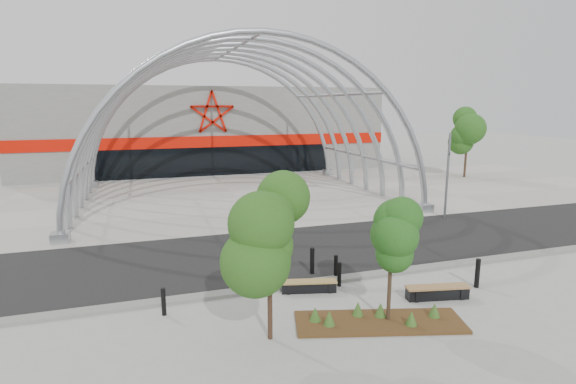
{
  "coord_description": "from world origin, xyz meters",
  "views": [
    {
      "loc": [
        -6.02,
        -14.65,
        6.48
      ],
      "look_at": [
        0.0,
        4.0,
        2.6
      ],
      "focal_mm": 28.0,
      "sensor_mm": 36.0,
      "label": 1
    }
  ],
  "objects_px": {
    "street_tree_0": "(269,232)",
    "bollard_2": "(336,267)",
    "bench_0": "(309,286)",
    "signal_pole": "(447,174)",
    "street_tree_1": "(392,242)",
    "bench_1": "(437,292)"
  },
  "relations": [
    {
      "from": "street_tree_0",
      "to": "street_tree_1",
      "type": "xyz_separation_m",
      "value": [
        3.64,
        -0.16,
        -0.6
      ]
    },
    {
      "from": "bench_0",
      "to": "bench_1",
      "type": "height_order",
      "value": "bench_1"
    },
    {
      "from": "bench_0",
      "to": "bench_1",
      "type": "distance_m",
      "value": 4.34
    },
    {
      "from": "signal_pole",
      "to": "street_tree_0",
      "type": "xyz_separation_m",
      "value": [
        -13.24,
        -9.96,
        0.55
      ]
    },
    {
      "from": "street_tree_0",
      "to": "bollard_2",
      "type": "relative_size",
      "value": 4.74
    },
    {
      "from": "street_tree_1",
      "to": "bench_1",
      "type": "distance_m",
      "value": 3.46
    },
    {
      "from": "signal_pole",
      "to": "street_tree_1",
      "type": "distance_m",
      "value": 13.94
    },
    {
      "from": "signal_pole",
      "to": "bench_1",
      "type": "height_order",
      "value": "signal_pole"
    },
    {
      "from": "signal_pole",
      "to": "street_tree_0",
      "type": "distance_m",
      "value": 16.58
    },
    {
      "from": "street_tree_0",
      "to": "bollard_2",
      "type": "bearing_deg",
      "value": 44.58
    },
    {
      "from": "signal_pole",
      "to": "bollard_2",
      "type": "distance_m",
      "value": 11.85
    },
    {
      "from": "signal_pole",
      "to": "street_tree_0",
      "type": "bearing_deg",
      "value": -143.03
    },
    {
      "from": "signal_pole",
      "to": "bollard_2",
      "type": "xyz_separation_m",
      "value": [
        -9.7,
        -6.48,
        -2.09
      ]
    },
    {
      "from": "bench_0",
      "to": "bollard_2",
      "type": "height_order",
      "value": "bollard_2"
    },
    {
      "from": "street_tree_0",
      "to": "street_tree_1",
      "type": "height_order",
      "value": "street_tree_0"
    },
    {
      "from": "street_tree_1",
      "to": "signal_pole",
      "type": "bearing_deg",
      "value": 46.53
    },
    {
      "from": "bench_0",
      "to": "bollard_2",
      "type": "distance_m",
      "value": 1.64
    },
    {
      "from": "street_tree_1",
      "to": "bollard_2",
      "type": "height_order",
      "value": "street_tree_1"
    },
    {
      "from": "bench_1",
      "to": "signal_pole",
      "type": "bearing_deg",
      "value": 52.0
    },
    {
      "from": "bench_0",
      "to": "signal_pole",
      "type": "bearing_deg",
      "value": 33.41
    },
    {
      "from": "bench_1",
      "to": "bollard_2",
      "type": "bearing_deg",
      "value": 133.28
    },
    {
      "from": "signal_pole",
      "to": "bench_0",
      "type": "bearing_deg",
      "value": -146.59
    }
  ]
}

